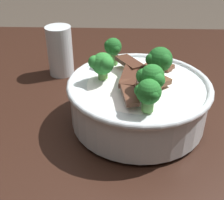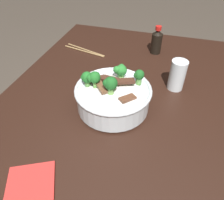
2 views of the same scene
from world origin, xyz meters
name	(u,v)px [view 2 (image 2 of 2)]	position (x,y,z in m)	size (l,w,h in m)	color
ground	(125,198)	(0.00, 0.00, 0.00)	(10.00, 10.00, 0.00)	#4C4238
dining_table	(131,118)	(0.00, 0.00, 0.69)	(1.23, 0.99, 0.78)	black
rice_bowl	(113,95)	(-0.06, 0.06, 0.84)	(0.26, 0.26, 0.15)	silver
drinking_glass	(177,77)	(0.12, -0.14, 0.83)	(0.06, 0.06, 0.12)	white
chopsticks_pair	(85,50)	(0.30, 0.31, 0.79)	(0.08, 0.23, 0.01)	#9E7A4C
soy_sauce_bottle	(157,41)	(0.39, -0.03, 0.84)	(0.05, 0.05, 0.13)	black
folded_napkin	(30,186)	(-0.40, 0.18, 0.79)	(0.12, 0.12, 0.01)	red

